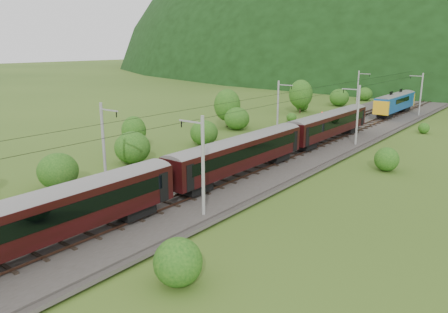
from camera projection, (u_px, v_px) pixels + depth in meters
The scene contains 14 objects.
ground at pixel (151, 201), 38.77m from camera, with size 600.00×600.00×0.00m, color #37541A.
railbed at pixel (220, 174), 46.39m from camera, with size 14.00×220.00×0.30m, color #38332D.
track_left at pixel (203, 168), 47.76m from camera, with size 2.40×220.00×0.27m.
track_right at pixel (238, 176), 44.92m from camera, with size 2.40×220.00×0.27m.
catenary_left at pixel (278, 106), 65.78m from camera, with size 2.54×192.28×8.00m.
catenary_right at pixel (357, 114), 58.53m from camera, with size 2.54×192.28×8.00m.
overhead_wires at pixel (220, 109), 44.66m from camera, with size 4.83×198.00×0.03m.
mountain_ridge at pixel (329, 62), 339.64m from camera, with size 336.00×280.00×132.00m, color black.
train at pixel (164, 172), 36.11m from camera, with size 2.76×133.37×4.78m.
hazard_post_near at pixel (311, 135), 62.30m from camera, with size 0.15×0.15×1.38m, color red.
hazard_post_far at pixel (385, 110), 86.18m from camera, with size 0.15×0.15×1.37m, color red.
signal at pixel (322, 117), 73.55m from camera, with size 0.24×0.24×2.20m.
vegetation_left at pixel (172, 129), 58.39m from camera, with size 11.01×146.82×6.73m.
vegetation_right at pixel (286, 209), 33.85m from camera, with size 5.72×88.42×2.57m.
Camera 1 is at (27.54, -24.90, 13.53)m, focal length 35.00 mm.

